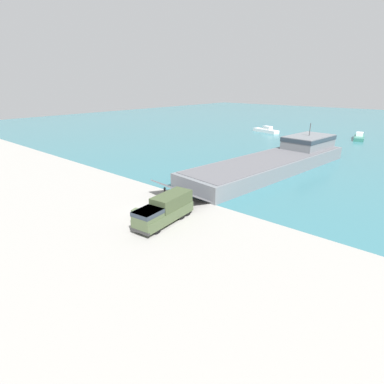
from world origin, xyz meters
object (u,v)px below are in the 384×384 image
Objects in this scene: moored_boat_b at (359,137)px; landing_craft at (279,159)px; military_truck at (165,210)px; moored_boat_a at (266,130)px; soldier_on_ramp at (155,207)px; mooring_bollard at (165,190)px; cargo_crate at (136,213)px.

landing_craft is at bearing 73.78° from moored_boat_b.
military_truck reaches higher than moored_boat_a.
moored_boat_a is (-21.57, 37.01, -1.05)m from landing_craft.
landing_craft is 4.65× the size of moored_boat_b.
moored_boat_a is at bearing 127.19° from landing_craft.
soldier_on_ramp is at bearing -147.01° from moored_boat_a.
military_truck is 4.68× the size of soldier_on_ramp.
moored_boat_b reaches higher than mooring_bollard.
moored_boat_a is (-19.82, 65.09, -0.34)m from soldier_on_ramp.
mooring_bollard is (-6.13, -22.31, -1.22)m from landing_craft.
cargo_crate is at bearing -89.24° from landing_craft.
mooring_bollard is (-6.60, 6.46, -1.03)m from military_truck.
military_truck reaches higher than cargo_crate.
military_truck is 3.97m from cargo_crate.
moored_boat_b is at bearing -63.46° from soldier_on_ramp.
military_truck is 69.38m from moored_boat_a.
military_truck is 70.88m from moored_boat_b.
soldier_on_ramp is (-1.75, -28.08, -0.71)m from landing_craft.
moored_boat_a is 69.19m from cargo_crate.
moored_boat_b is at bearing 92.13° from landing_craft.
mooring_bollard is (15.44, -59.32, -0.17)m from moored_boat_a.
soldier_on_ramp is 0.19× the size of moored_boat_a.
landing_craft reaches higher than moored_boat_a.
moored_boat_a is 61.30m from mooring_bollard.
landing_craft reaches higher than cargo_crate.
cargo_crate is (18.34, -66.72, -0.26)m from moored_boat_a.
landing_craft is 47.11× the size of mooring_bollard.
moored_boat_b is at bearing 171.21° from military_truck.
military_truck is at bearing -82.10° from landing_craft.
landing_craft is 44.13× the size of cargo_crate.
mooring_bollard is at bearing -98.40° from landing_craft.
landing_craft is at bearing -62.70° from soldier_on_ramp.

